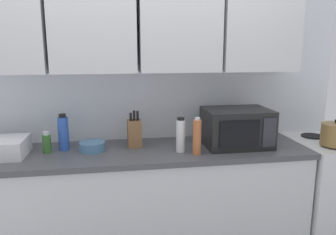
{
  "coord_description": "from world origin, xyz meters",
  "views": [
    {
      "loc": [
        -0.17,
        -2.58,
        1.61
      ],
      "look_at": [
        0.21,
        -0.25,
        1.12
      ],
      "focal_mm": 35.03,
      "sensor_mm": 36.0,
      "label": 1
    }
  ],
  "objects_px": {
    "bottle_spice_jar": "(197,137)",
    "bowl_ceramic_small": "(92,146)",
    "bottle_blue_cleaner": "(63,133)",
    "stove_range": "(336,193)",
    "microwave": "(237,127)",
    "kettle": "(336,134)",
    "bottle_green_oil": "(47,143)",
    "knife_block": "(134,133)",
    "bottle_white_jar": "(181,135)"
  },
  "relations": [
    {
      "from": "knife_block",
      "to": "bottle_green_oil",
      "type": "distance_m",
      "value": 0.62
    },
    {
      "from": "knife_block",
      "to": "stove_range",
      "type": "bearing_deg",
      "value": -3.73
    },
    {
      "from": "microwave",
      "to": "bottle_blue_cleaner",
      "type": "relative_size",
      "value": 1.81
    },
    {
      "from": "bottle_white_jar",
      "to": "bowl_ceramic_small",
      "type": "height_order",
      "value": "bottle_white_jar"
    },
    {
      "from": "knife_block",
      "to": "bottle_white_jar",
      "type": "distance_m",
      "value": 0.36
    },
    {
      "from": "stove_range",
      "to": "bowl_ceramic_small",
      "type": "distance_m",
      "value": 2.01
    },
    {
      "from": "microwave",
      "to": "knife_block",
      "type": "relative_size",
      "value": 1.76
    },
    {
      "from": "kettle",
      "to": "bottle_blue_cleaner",
      "type": "relative_size",
      "value": 0.8
    },
    {
      "from": "stove_range",
      "to": "bowl_ceramic_small",
      "type": "height_order",
      "value": "bowl_ceramic_small"
    },
    {
      "from": "bottle_green_oil",
      "to": "kettle",
      "type": "bearing_deg",
      "value": -5.25
    },
    {
      "from": "stove_range",
      "to": "knife_block",
      "type": "relative_size",
      "value": 3.34
    },
    {
      "from": "bottle_spice_jar",
      "to": "bottle_white_jar",
      "type": "xyz_separation_m",
      "value": [
        -0.1,
        0.08,
        -0.01
      ]
    },
    {
      "from": "microwave",
      "to": "bottle_spice_jar",
      "type": "distance_m",
      "value": 0.38
    },
    {
      "from": "knife_block",
      "to": "kettle",
      "type": "bearing_deg",
      "value": -9.5
    },
    {
      "from": "bottle_green_oil",
      "to": "bottle_blue_cleaner",
      "type": "xyz_separation_m",
      "value": [
        0.11,
        0.05,
        0.06
      ]
    },
    {
      "from": "kettle",
      "to": "knife_block",
      "type": "xyz_separation_m",
      "value": [
        -1.48,
        0.25,
        0.01
      ]
    },
    {
      "from": "microwave",
      "to": "bowl_ceramic_small",
      "type": "xyz_separation_m",
      "value": [
        -1.07,
        0.04,
        -0.11
      ]
    },
    {
      "from": "bowl_ceramic_small",
      "to": "bottle_green_oil",
      "type": "bearing_deg",
      "value": 178.76
    },
    {
      "from": "bottle_white_jar",
      "to": "microwave",
      "type": "bearing_deg",
      "value": 9.93
    },
    {
      "from": "stove_range",
      "to": "bowl_ceramic_small",
      "type": "relative_size",
      "value": 4.9
    },
    {
      "from": "stove_range",
      "to": "bottle_blue_cleaner",
      "type": "relative_size",
      "value": 3.44
    },
    {
      "from": "microwave",
      "to": "bottle_white_jar",
      "type": "bearing_deg",
      "value": -170.07
    },
    {
      "from": "stove_range",
      "to": "bottle_spice_jar",
      "type": "relative_size",
      "value": 3.5
    },
    {
      "from": "bottle_blue_cleaner",
      "to": "bowl_ceramic_small",
      "type": "height_order",
      "value": "bottle_blue_cleaner"
    },
    {
      "from": "stove_range",
      "to": "microwave",
      "type": "xyz_separation_m",
      "value": [
        -0.89,
        0.0,
        0.59
      ]
    },
    {
      "from": "kettle",
      "to": "bowl_ceramic_small",
      "type": "xyz_separation_m",
      "value": [
        -1.79,
        0.19,
        -0.06
      ]
    },
    {
      "from": "microwave",
      "to": "bowl_ceramic_small",
      "type": "distance_m",
      "value": 1.07
    },
    {
      "from": "bottle_green_oil",
      "to": "bottle_white_jar",
      "type": "xyz_separation_m",
      "value": [
        0.93,
        -0.13,
        0.05
      ]
    },
    {
      "from": "bottle_white_jar",
      "to": "bottle_blue_cleaner",
      "type": "bearing_deg",
      "value": 168.04
    },
    {
      "from": "stove_range",
      "to": "bottle_white_jar",
      "type": "xyz_separation_m",
      "value": [
        -1.33,
        -0.07,
        0.57
      ]
    },
    {
      "from": "microwave",
      "to": "bottle_white_jar",
      "type": "height_order",
      "value": "microwave"
    },
    {
      "from": "bottle_spice_jar",
      "to": "bottle_green_oil",
      "type": "bearing_deg",
      "value": 168.75
    },
    {
      "from": "bottle_blue_cleaner",
      "to": "knife_block",
      "type": "bearing_deg",
      "value": 0.68
    },
    {
      "from": "knife_block",
      "to": "bottle_spice_jar",
      "type": "relative_size",
      "value": 1.05
    },
    {
      "from": "bottle_blue_cleaner",
      "to": "bottle_spice_jar",
      "type": "bearing_deg",
      "value": -15.41
    },
    {
      "from": "bowl_ceramic_small",
      "to": "stove_range",
      "type": "bearing_deg",
      "value": -1.34
    },
    {
      "from": "bottle_spice_jar",
      "to": "bowl_ceramic_small",
      "type": "bearing_deg",
      "value": 164.62
    },
    {
      "from": "bowl_ceramic_small",
      "to": "bottle_blue_cleaner",
      "type": "bearing_deg",
      "value": 164.48
    },
    {
      "from": "stove_range",
      "to": "kettle",
      "type": "xyz_separation_m",
      "value": [
        -0.17,
        -0.14,
        0.54
      ]
    },
    {
      "from": "bottle_green_oil",
      "to": "bowl_ceramic_small",
      "type": "height_order",
      "value": "bottle_green_oil"
    },
    {
      "from": "stove_range",
      "to": "kettle",
      "type": "height_order",
      "value": "kettle"
    },
    {
      "from": "stove_range",
      "to": "bottle_blue_cleaner",
      "type": "bearing_deg",
      "value": 177.3
    },
    {
      "from": "kettle",
      "to": "microwave",
      "type": "height_order",
      "value": "microwave"
    },
    {
      "from": "bottle_green_oil",
      "to": "stove_range",
      "type": "bearing_deg",
      "value": -1.33
    },
    {
      "from": "microwave",
      "to": "bottle_spice_jar",
      "type": "relative_size",
      "value": 1.84
    },
    {
      "from": "bottle_blue_cleaner",
      "to": "bottle_white_jar",
      "type": "relative_size",
      "value": 1.07
    },
    {
      "from": "stove_range",
      "to": "bottle_green_oil",
      "type": "bearing_deg",
      "value": 178.67
    },
    {
      "from": "microwave",
      "to": "bottle_spice_jar",
      "type": "height_order",
      "value": "microwave"
    },
    {
      "from": "microwave",
      "to": "bottle_green_oil",
      "type": "height_order",
      "value": "microwave"
    },
    {
      "from": "microwave",
      "to": "bottle_white_jar",
      "type": "xyz_separation_m",
      "value": [
        -0.44,
        -0.08,
        -0.02
      ]
    }
  ]
}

